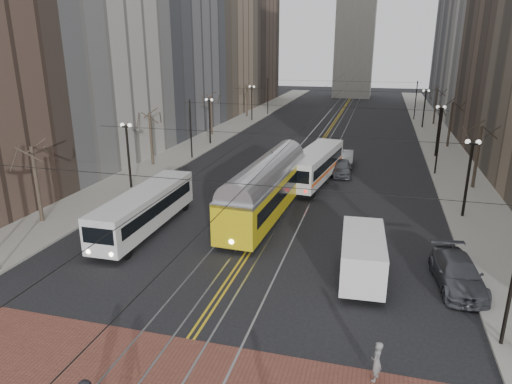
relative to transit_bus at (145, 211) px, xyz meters
The scene contains 19 objects.
ground 12.52m from the transit_bus, 51.29° to the right, with size 260.00×260.00×0.00m, color black.
sidewalk_left 36.05m from the transit_bus, 101.56° to the left, with size 5.00×140.00×0.15m, color gray.
sidewalk_right 42.03m from the transit_bus, 57.16° to the left, with size 5.00×140.00×0.15m, color gray.
streetcar_rails 36.17m from the transit_bus, 77.57° to the left, with size 4.80×130.00×0.02m, color gray.
centre_lines 36.17m from the transit_bus, 77.57° to the left, with size 0.42×130.00×0.01m, color gold.
building_left_mid 43.30m from the transit_bus, 116.02° to the left, with size 16.00×20.00×34.00m, color slate.
building_left_far 80.50m from the transit_bus, 103.08° to the left, with size 16.00×20.00×40.00m, color brown.
building_right_far 85.29m from the transit_bus, 66.43° to the left, with size 16.00×20.00×40.00m, color slate.
lamp_posts 20.62m from the transit_bus, 67.78° to the left, with size 27.60×57.20×5.60m.
street_trees 26.74m from the transit_bus, 73.06° to the left, with size 31.68×53.28×5.60m.
trolley_wires 26.41m from the transit_bus, 72.79° to the left, with size 25.96×120.00×6.60m.
transit_bus is the anchor object (origin of this frame).
streetcar 8.82m from the transit_bus, 34.32° to the left, with size 2.70×14.52×3.42m, color gold.
rear_bus 17.59m from the transit_bus, 57.00° to the left, with size 2.51×11.56×3.01m, color silver.
cargo_van 15.04m from the transit_bus, 12.79° to the right, with size 2.22×5.78×2.56m, color white.
sedan_grey 21.31m from the transit_bus, 56.43° to the left, with size 1.81×4.50×1.53m, color #43464B.
sedan_silver 24.82m from the transit_bus, 61.66° to the left, with size 1.64×4.71×1.55m, color #AAADB2.
sedan_parked 19.78m from the transit_bus, ahead, with size 2.19×5.39×1.56m, color #45474D.
pedestrian_b 19.20m from the transit_bus, 35.73° to the right, with size 0.60×0.40×1.65m, color slate.
Camera 1 is at (7.16, -16.56, 12.15)m, focal length 32.00 mm.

